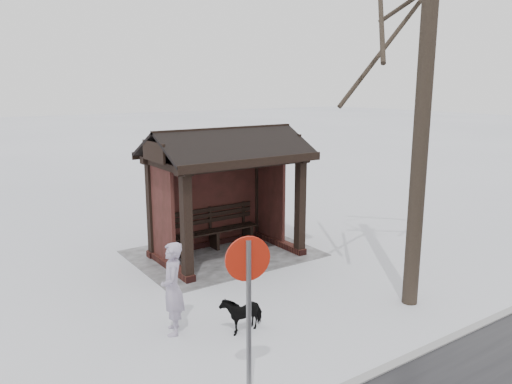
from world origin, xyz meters
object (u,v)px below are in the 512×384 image
bus_shelter (223,166)px  road_sign (248,284)px  pedestrian (173,288)px  dog (242,312)px

bus_shelter → road_sign: size_ratio=1.60×
bus_shelter → pedestrian: size_ratio=2.31×
bus_shelter → pedestrian: bearing=47.2°
pedestrian → road_sign: (0.00, 2.26, 0.85)m
road_sign → bus_shelter: bearing=-101.7°
pedestrian → dog: pedestrian is taller
bus_shelter → pedestrian: 4.19m
bus_shelter → pedestrian: bus_shelter is taller
bus_shelter → dog: 4.28m
pedestrian → bus_shelter: bearing=160.9°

